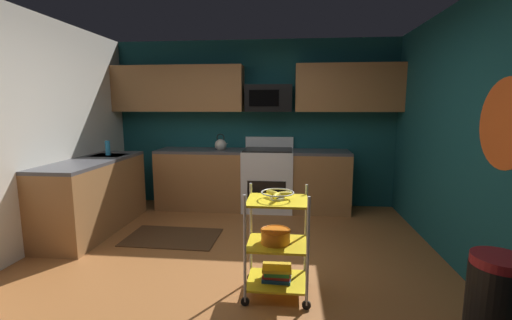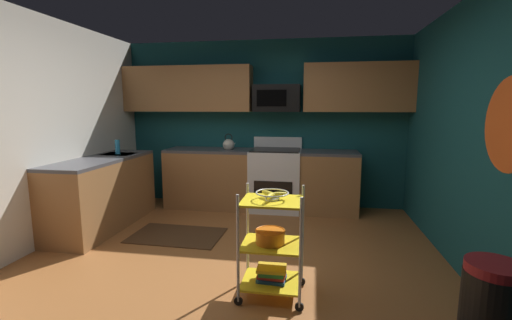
{
  "view_description": "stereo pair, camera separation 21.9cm",
  "coord_description": "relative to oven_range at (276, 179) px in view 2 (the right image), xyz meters",
  "views": [
    {
      "loc": [
        0.6,
        -3.13,
        1.58
      ],
      "look_at": [
        0.24,
        0.29,
        1.05
      ],
      "focal_mm": 24.37,
      "sensor_mm": 36.0,
      "label": 1
    },
    {
      "loc": [
        0.81,
        -3.1,
        1.58
      ],
      "look_at": [
        0.24,
        0.29,
        1.05
      ],
      "focal_mm": 24.37,
      "sensor_mm": 36.0,
      "label": 2
    }
  ],
  "objects": [
    {
      "name": "fruit_bowl",
      "position": [
        0.25,
        -2.48,
        0.4
      ],
      "size": [
        0.27,
        0.27,
        0.07
      ],
      "color": "silver",
      "rests_on": "rolling_cart"
    },
    {
      "name": "wall_back",
      "position": [
        -0.24,
        0.33,
        0.82
      ],
      "size": [
        4.52,
        0.06,
        2.6
      ],
      "primitive_type": "cube",
      "color": "#14474C",
      "rests_on": "ground"
    },
    {
      "name": "kettle",
      "position": [
        -0.73,
        -0.0,
        0.52
      ],
      "size": [
        0.21,
        0.18,
        0.26
      ],
      "color": "beige",
      "rests_on": "counter_run"
    },
    {
      "name": "counter_run",
      "position": [
        -0.96,
        -0.44,
        -0.01
      ],
      "size": [
        3.67,
        2.32,
        0.92
      ],
      "color": "#9E6B3D",
      "rests_on": "ground"
    },
    {
      "name": "floor",
      "position": [
        -0.24,
        -2.1,
        -0.5
      ],
      "size": [
        4.4,
        4.8,
        0.04
      ],
      "primitive_type": "cube",
      "color": "#995B2D",
      "rests_on": "ground"
    },
    {
      "name": "mixing_bowl_large",
      "position": [
        0.23,
        -2.48,
        0.04
      ],
      "size": [
        0.25,
        0.25,
        0.11
      ],
      "color": "orange",
      "rests_on": "rolling_cart"
    },
    {
      "name": "oven_range",
      "position": [
        0.0,
        0.0,
        0.0
      ],
      "size": [
        0.76,
        0.65,
        1.1
      ],
      "color": "white",
      "rests_on": "ground"
    },
    {
      "name": "rolling_cart",
      "position": [
        0.25,
        -2.48,
        -0.03
      ],
      "size": [
        0.56,
        0.43,
        0.91
      ],
      "color": "silver",
      "rests_on": "ground"
    },
    {
      "name": "book_stack",
      "position": [
        0.25,
        -2.48,
        -0.29
      ],
      "size": [
        0.25,
        0.19,
        0.12
      ],
      "color": "#1E4C8C",
      "rests_on": "rolling_cart"
    },
    {
      "name": "wall_left",
      "position": [
        -2.47,
        -2.1,
        0.82
      ],
      "size": [
        0.06,
        4.8,
        2.6
      ],
      "primitive_type": "cube",
      "color": "silver",
      "rests_on": "ground"
    },
    {
      "name": "trash_can",
      "position": [
        1.66,
        -3.05,
        -0.15
      ],
      "size": [
        0.34,
        0.42,
        0.66
      ],
      "color": "black",
      "rests_on": "ground"
    },
    {
      "name": "upper_cabinets",
      "position": [
        -0.3,
        0.13,
        1.37
      ],
      "size": [
        4.4,
        0.33,
        0.7
      ],
      "color": "#9E6B3D"
    },
    {
      "name": "wall_right",
      "position": [
        1.99,
        -2.1,
        0.82
      ],
      "size": [
        0.06,
        4.8,
        2.6
      ],
      "primitive_type": "cube",
      "color": "#14474C",
      "rests_on": "ground"
    },
    {
      "name": "dish_soap_bottle",
      "position": [
        -2.14,
        -0.77,
        0.54
      ],
      "size": [
        0.06,
        0.06,
        0.2
      ],
      "primitive_type": "cylinder",
      "color": "#2D8CBF",
      "rests_on": "counter_run"
    },
    {
      "name": "floor_rug",
      "position": [
        -1.07,
        -1.33,
        -0.47
      ],
      "size": [
        1.12,
        0.72,
        0.01
      ],
      "primitive_type": "cube",
      "rotation": [
        0.0,
        0.0,
        -0.02
      ],
      "color": "#472D19",
      "rests_on": "ground"
    },
    {
      "name": "wall_flower_decal",
      "position": [
        1.95,
        -2.42,
        0.97
      ],
      "size": [
        0.0,
        0.71,
        0.71
      ],
      "primitive_type": "cylinder",
      "rotation": [
        0.0,
        1.57,
        0.0
      ],
      "color": "#E5591E"
    },
    {
      "name": "microwave",
      "position": [
        -0.0,
        0.1,
        1.22
      ],
      "size": [
        0.7,
        0.39,
        0.4
      ],
      "color": "black"
    }
  ]
}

